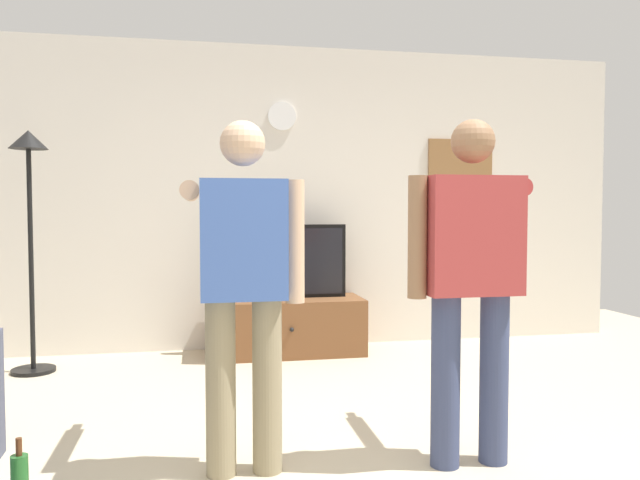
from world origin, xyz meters
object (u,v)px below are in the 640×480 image
object	(u,v)px
television	(286,261)
wall_clock	(282,116)
framed_picture	(460,169)
person_standing_nearer_lamp	(243,276)
floor_lamp	(30,200)
person_standing_nearer_couch	(470,269)
tv_stand	(287,326)

from	to	relation	value
television	wall_clock	xyz separation A→B (m)	(0.00, 0.24, 1.28)
framed_picture	person_standing_nearer_lamp	distance (m)	3.53
floor_lamp	person_standing_nearer_couch	size ratio (longest dim) A/B	1.10
television	framed_picture	distance (m)	1.91
television	framed_picture	bearing A→B (deg)	8.31
person_standing_nearer_lamp	tv_stand	bearing A→B (deg)	77.19
person_standing_nearer_lamp	person_standing_nearer_couch	distance (m)	1.09
tv_stand	person_standing_nearer_couch	world-z (taller)	person_standing_nearer_couch
tv_stand	person_standing_nearer_lamp	world-z (taller)	person_standing_nearer_lamp
television	person_standing_nearer_couch	xyz separation A→B (m)	(0.55, -2.50, 0.16)
television	tv_stand	bearing A→B (deg)	-90.00
framed_picture	floor_lamp	distance (m)	3.74
tv_stand	floor_lamp	distance (m)	2.27
tv_stand	framed_picture	world-z (taller)	framed_picture
tv_stand	television	distance (m)	0.56
floor_lamp	tv_stand	bearing A→B (deg)	6.71
framed_picture	person_standing_nearer_couch	distance (m)	3.06
floor_lamp	person_standing_nearer_couch	bearing A→B (deg)	-41.16
television	wall_clock	size ratio (longest dim) A/B	4.17
person_standing_nearer_couch	wall_clock	bearing A→B (deg)	101.38
tv_stand	floor_lamp	bearing A→B (deg)	-173.29
person_standing_nearer_couch	framed_picture	bearing A→B (deg)	67.32
framed_picture	floor_lamp	world-z (taller)	framed_picture
wall_clock	framed_picture	world-z (taller)	wall_clock
tv_stand	person_standing_nearer_couch	size ratio (longest dim) A/B	0.78
television	person_standing_nearer_lamp	world-z (taller)	person_standing_nearer_lamp
tv_stand	television	bearing A→B (deg)	90.00
television	person_standing_nearer_couch	distance (m)	2.57
tv_stand	framed_picture	xyz separation A→B (m)	(1.70, 0.30, 1.39)
floor_lamp	person_standing_nearer_lamp	world-z (taller)	floor_lamp
tv_stand	television	xyz separation A→B (m)	(0.00, 0.05, 0.56)
floor_lamp	person_standing_nearer_lamp	distance (m)	2.59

